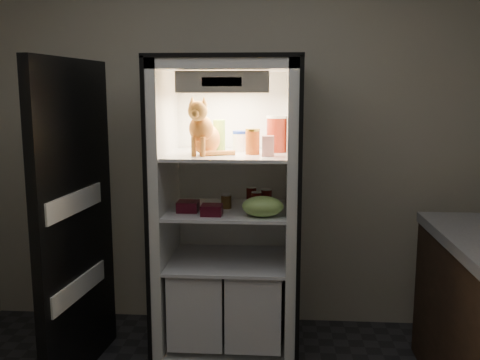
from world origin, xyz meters
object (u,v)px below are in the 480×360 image
Objects in this scene: pepper_jar at (277,134)px; berry_box_right at (212,210)px; refrigerator at (228,229)px; soda_can_b at (266,199)px; tabby_cat at (203,133)px; salsa_jar at (253,141)px; soda_can_c at (256,201)px; cream_carton at (268,146)px; mayo_tub at (240,141)px; soda_can_a at (251,196)px; parmesan_shaker at (219,136)px; condiment_jar at (226,201)px; berry_box_left at (188,206)px; grape_bag at (263,206)px.

pepper_jar is 1.86× the size of berry_box_right.
refrigerator is 14.90× the size of soda_can_b.
pepper_jar is (0.44, 0.17, -0.02)m from tabby_cat.
soda_can_c is (0.02, 0.00, -0.37)m from salsa_jar.
tabby_cat is 3.03× the size of soda_can_c.
cream_carton is at bearing -85.63° from soda_can_b.
pepper_jar is at bearing 31.30° from tabby_cat.
pepper_jar reaches higher than soda_can_b.
soda_can_a is at bearing 0.34° from mayo_tub.
pepper_jar is (0.15, 0.14, 0.04)m from salsa_jar.
parmesan_shaker is 2.18× the size of condiment_jar.
refrigerator is at bearing 151.02° from soda_can_c.
soda_can_c is at bearing 7.92° from berry_box_left.
berry_box_left is at bearing -145.69° from refrigerator.
salsa_jar is 1.22× the size of berry_box_left.
refrigerator is at bearing 131.18° from grape_bag.
soda_can_c is (0.24, -0.11, -0.39)m from parmesan_shaker.
berry_box_left is at bearing -171.96° from salsa_jar.
mayo_tub is at bearing 178.43° from pepper_jar.
soda_can_a reaches higher than berry_box_right.
soda_can_b is (-0.01, 0.13, -0.35)m from cream_carton.
parmesan_shaker is 1.66× the size of soda_can_a.
mayo_tub is 0.50m from berry_box_right.
parmesan_shaker is 1.54× the size of mayo_tub.
refrigerator reaches higher than tabby_cat.
tabby_cat is 1.76× the size of parmesan_shaker.
tabby_cat reaches higher than mayo_tub.
pepper_jar is at bearing 47.09° from soda_can_c.
soda_can_a is at bearing 177.55° from pepper_jar.
berry_box_left is at bearing -167.97° from soda_can_b.
mayo_tub reaches higher than soda_can_b.
salsa_jar is at bearing 113.79° from grape_bag.
soda_can_c is (0.32, 0.04, -0.42)m from tabby_cat.
grape_bag is 1.98× the size of berry_box_right.
pepper_jar reaches higher than cream_carton.
mayo_tub is at bearing 121.63° from salsa_jar.
cream_carton is 0.94× the size of berry_box_left.
salsa_jar reaches higher than berry_box_left.
condiment_jar is 0.20m from berry_box_right.
condiment_jar is 0.73× the size of berry_box_left.
soda_can_b is at bearing -28.88° from mayo_tub.
soda_can_c is at bearing 105.68° from grape_bag.
grape_bag is (0.07, -0.16, -0.37)m from salsa_jar.
parmesan_shaker reaches higher than soda_can_a.
tabby_cat is 2.28× the size of salsa_jar.
berry_box_left is at bearing -147.04° from mayo_tub.
parmesan_shaker is 0.44m from soda_can_a.
parmesan_shaker reaches higher than mayo_tub.
soda_can_a is at bearing 135.82° from soda_can_b.
soda_can_b is (0.17, -0.10, -0.35)m from mayo_tub.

